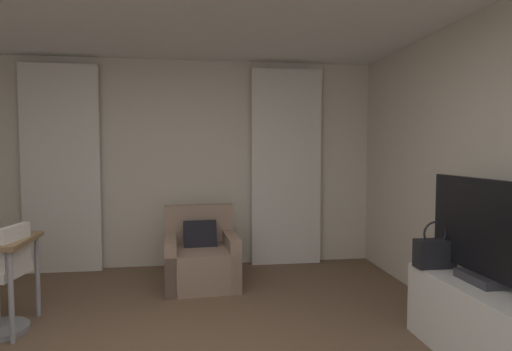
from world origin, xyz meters
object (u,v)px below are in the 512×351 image
object	(u,v)px
armchair	(201,259)
tv_flatscreen	(483,233)
desk_chair	(0,285)
handbag_primary	(435,252)
tv_console	(485,324)

from	to	relation	value
armchair	tv_flatscreen	distance (m)	2.82
armchair	tv_flatscreen	xyz separation A→B (m)	(1.93, -1.96, 0.62)
desk_chair	tv_flatscreen	size ratio (longest dim) A/B	0.77
tv_flatscreen	handbag_primary	xyz separation A→B (m)	(-0.12, 0.41, -0.23)
tv_console	handbag_primary	distance (m)	0.62
armchair	handbag_primary	distance (m)	2.42
desk_chair	tv_flatscreen	world-z (taller)	tv_flatscreen
armchair	handbag_primary	size ratio (longest dim) A/B	2.31
tv_console	handbag_primary	world-z (taller)	handbag_primary
desk_chair	tv_console	world-z (taller)	desk_chair
tv_console	tv_flatscreen	bearing A→B (deg)	90.00
armchair	handbag_primary	world-z (taller)	handbag_primary
armchair	tv_flatscreen	world-z (taller)	tv_flatscreen
desk_chair	handbag_primary	size ratio (longest dim) A/B	2.39
armchair	desk_chair	size ratio (longest dim) A/B	0.96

